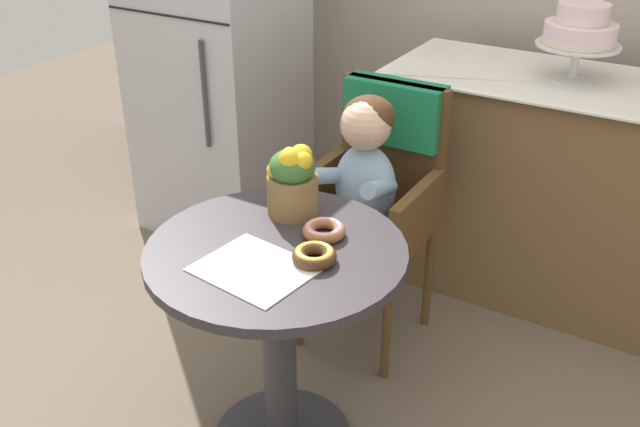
{
  "coord_description": "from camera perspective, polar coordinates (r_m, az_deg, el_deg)",
  "views": [
    {
      "loc": [
        0.95,
        -1.37,
        1.73
      ],
      "look_at": [
        0.05,
        0.15,
        0.77
      ],
      "focal_mm": 40.2,
      "sensor_mm": 36.0,
      "label": 1
    }
  ],
  "objects": [
    {
      "name": "cafe_table",
      "position": [
        2.07,
        -3.35,
        -7.77
      ],
      "size": [
        0.72,
        0.72,
        0.72
      ],
      "color": "#332D33",
      "rests_on": "ground"
    },
    {
      "name": "wicker_chair",
      "position": [
        2.55,
        4.85,
        3.16
      ],
      "size": [
        0.42,
        0.45,
        0.95
      ],
      "rotation": [
        0.0,
        0.0,
        -0.02
      ],
      "color": "brown",
      "rests_on": "ground"
    },
    {
      "name": "seated_child",
      "position": [
        2.41,
        3.23,
        2.63
      ],
      "size": [
        0.27,
        0.32,
        0.73
      ],
      "color": "#8CADCC",
      "rests_on": "ground"
    },
    {
      "name": "paper_napkin",
      "position": [
        1.86,
        -5.22,
        -4.41
      ],
      "size": [
        0.31,
        0.27,
        0.0
      ],
      "primitive_type": "cube",
      "rotation": [
        0.0,
        0.0,
        -0.13
      ],
      "color": "white",
      "rests_on": "cafe_table"
    },
    {
      "name": "donut_front",
      "position": [
        1.87,
        -0.46,
        -3.32
      ],
      "size": [
        0.12,
        0.12,
        0.04
      ],
      "color": "#4C2D19",
      "rests_on": "cafe_table"
    },
    {
      "name": "donut_mid",
      "position": [
        1.99,
        0.32,
        -1.31
      ],
      "size": [
        0.12,
        0.12,
        0.04
      ],
      "color": "#936033",
      "rests_on": "cafe_table"
    },
    {
      "name": "flower_vase",
      "position": [
        2.07,
        -2.19,
        2.73
      ],
      "size": [
        0.15,
        0.15,
        0.22
      ],
      "color": "brown",
      "rests_on": "cafe_table"
    },
    {
      "name": "display_counter",
      "position": [
        2.98,
        19.96,
        1.38
      ],
      "size": [
        1.56,
        0.62,
        0.9
      ],
      "color": "brown",
      "rests_on": "ground"
    },
    {
      "name": "tiered_cake_stand",
      "position": [
        2.79,
        20.01,
        13.47
      ],
      "size": [
        0.3,
        0.3,
        0.28
      ],
      "color": "silver",
      "rests_on": "display_counter"
    },
    {
      "name": "refrigerator",
      "position": [
        3.3,
        -8.21,
        12.75
      ],
      "size": [
        0.64,
        0.63,
        1.7
      ],
      "color": "#B7BABF",
      "rests_on": "ground"
    }
  ]
}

